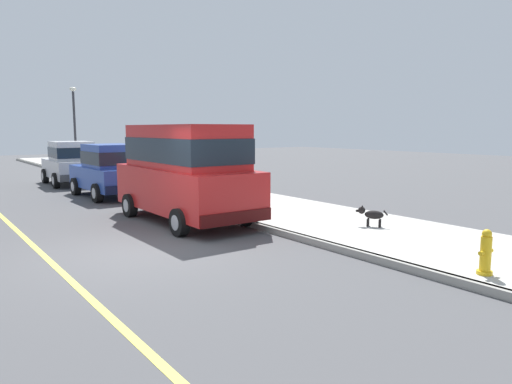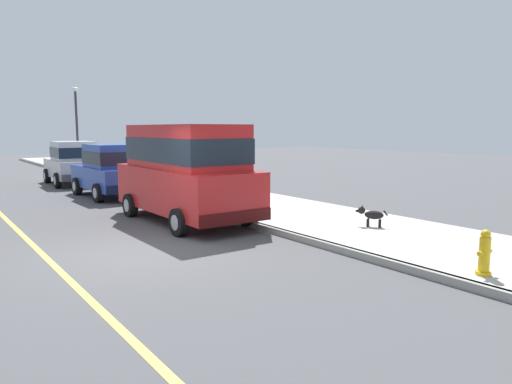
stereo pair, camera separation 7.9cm
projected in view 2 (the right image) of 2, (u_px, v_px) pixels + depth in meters
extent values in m
plane|color=#4C4C4F|center=(139.00, 252.00, 9.41)|extent=(80.00, 80.00, 0.00)
cube|color=gray|center=(268.00, 229.00, 11.25)|extent=(0.16, 64.00, 0.14)
cube|color=#B7B5AD|center=(323.00, 220.00, 12.29)|extent=(3.60, 64.00, 0.14)
cube|color=#E0D64C|center=(54.00, 265.00, 8.48)|extent=(0.12, 57.60, 0.01)
cube|color=red|center=(186.00, 188.00, 12.42)|extent=(1.90, 4.80, 1.10)
cube|color=red|center=(185.00, 146.00, 12.27)|extent=(1.67, 3.80, 1.10)
cube|color=#19232D|center=(185.00, 149.00, 12.28)|extent=(1.71, 3.84, 0.61)
cube|color=#400A0A|center=(150.00, 194.00, 14.36)|extent=(1.86, 0.20, 0.28)
cube|color=#400A0A|center=(235.00, 217.00, 10.58)|extent=(1.86, 0.20, 0.28)
cylinder|color=black|center=(130.00, 205.00, 13.14)|extent=(0.22, 0.64, 0.64)
cylinder|color=#9E9EA3|center=(130.00, 205.00, 13.14)|extent=(0.24, 0.35, 0.35)
cylinder|color=black|center=(191.00, 199.00, 14.24)|extent=(0.22, 0.64, 0.64)
cylinder|color=#9E9EA3|center=(191.00, 199.00, 14.24)|extent=(0.24, 0.35, 0.35)
cylinder|color=black|center=(179.00, 222.00, 10.74)|extent=(0.22, 0.64, 0.64)
cylinder|color=#9E9EA3|center=(179.00, 222.00, 10.74)|extent=(0.24, 0.35, 0.35)
cylinder|color=black|center=(248.00, 214.00, 11.84)|extent=(0.22, 0.64, 0.64)
cylinder|color=#9E9EA3|center=(248.00, 214.00, 11.84)|extent=(0.24, 0.35, 0.35)
cube|color=#EAEACC|center=(130.00, 176.00, 13.97)|extent=(0.28, 0.08, 0.14)
cube|color=#EAEACC|center=(167.00, 174.00, 14.65)|extent=(0.28, 0.08, 0.14)
cube|color=#28479E|center=(111.00, 177.00, 17.03)|extent=(1.80, 3.74, 0.76)
cube|color=#28479E|center=(112.00, 156.00, 16.73)|extent=(1.56, 1.93, 0.80)
cube|color=#19232D|center=(113.00, 157.00, 16.74)|extent=(1.59, 1.97, 0.44)
cube|color=#0E1837|center=(94.00, 179.00, 18.49)|extent=(1.69, 0.24, 0.28)
cube|color=#0E1837|center=(131.00, 189.00, 15.64)|extent=(1.69, 0.24, 0.28)
cylinder|color=black|center=(77.00, 186.00, 17.48)|extent=(0.23, 0.64, 0.64)
cylinder|color=#9E9EA3|center=(77.00, 186.00, 17.48)|extent=(0.25, 0.36, 0.35)
cylinder|color=black|center=(122.00, 183.00, 18.50)|extent=(0.23, 0.64, 0.64)
cylinder|color=#9E9EA3|center=(122.00, 183.00, 18.50)|extent=(0.25, 0.36, 0.35)
cylinder|color=black|center=(98.00, 193.00, 15.66)|extent=(0.23, 0.64, 0.64)
cylinder|color=#9E9EA3|center=(98.00, 193.00, 15.66)|extent=(0.25, 0.36, 0.35)
cylinder|color=black|center=(147.00, 189.00, 16.69)|extent=(0.23, 0.64, 0.64)
cylinder|color=#9E9EA3|center=(147.00, 189.00, 16.69)|extent=(0.25, 0.36, 0.35)
cube|color=#EAEACC|center=(80.00, 171.00, 18.15)|extent=(0.28, 0.09, 0.14)
cube|color=#EAEACC|center=(107.00, 170.00, 18.78)|extent=(0.28, 0.09, 0.14)
cube|color=#BCBCC1|center=(73.00, 168.00, 20.81)|extent=(1.86, 3.76, 0.76)
cube|color=#BCBCC1|center=(73.00, 151.00, 20.50)|extent=(1.58, 1.96, 0.80)
cube|color=#19232D|center=(73.00, 152.00, 20.50)|extent=(1.62, 2.00, 0.44)
cube|color=#424243|center=(64.00, 171.00, 22.33)|extent=(1.69, 0.26, 0.28)
cube|color=#424243|center=(83.00, 177.00, 19.35)|extent=(1.69, 0.26, 0.28)
cylinder|color=black|center=(47.00, 176.00, 21.33)|extent=(0.24, 0.65, 0.64)
cylinder|color=#9E9EA3|center=(47.00, 176.00, 21.33)|extent=(0.25, 0.36, 0.35)
cylinder|color=black|center=(86.00, 174.00, 22.28)|extent=(0.24, 0.65, 0.64)
cylinder|color=#9E9EA3|center=(86.00, 174.00, 22.28)|extent=(0.25, 0.36, 0.35)
cylinder|color=black|center=(58.00, 180.00, 19.44)|extent=(0.24, 0.65, 0.64)
cylinder|color=#9E9EA3|center=(58.00, 180.00, 19.44)|extent=(0.25, 0.36, 0.35)
cylinder|color=black|center=(100.00, 178.00, 20.38)|extent=(0.24, 0.65, 0.64)
cylinder|color=#9E9EA3|center=(100.00, 178.00, 20.38)|extent=(0.25, 0.36, 0.35)
cube|color=#EAEACC|center=(51.00, 164.00, 22.01)|extent=(0.28, 0.09, 0.14)
cube|color=#EAEACC|center=(75.00, 163.00, 22.60)|extent=(0.28, 0.09, 0.14)
ellipsoid|color=black|center=(374.00, 215.00, 11.09)|extent=(0.41, 0.48, 0.20)
cylinder|color=black|center=(368.00, 223.00, 11.11)|extent=(0.05, 0.05, 0.18)
cylinder|color=black|center=(368.00, 222.00, 11.22)|extent=(0.05, 0.05, 0.18)
cylinder|color=black|center=(379.00, 224.00, 11.02)|extent=(0.05, 0.05, 0.18)
cylinder|color=black|center=(380.00, 223.00, 11.13)|extent=(0.05, 0.05, 0.18)
sphere|color=black|center=(362.00, 210.00, 11.19)|extent=(0.17, 0.17, 0.17)
ellipsoid|color=black|center=(358.00, 211.00, 11.22)|extent=(0.12, 0.13, 0.06)
cone|color=black|center=(362.00, 207.00, 11.13)|extent=(0.06, 0.06, 0.07)
cone|color=black|center=(363.00, 207.00, 11.22)|extent=(0.06, 0.06, 0.07)
cylinder|color=black|center=(386.00, 213.00, 10.99)|extent=(0.09, 0.12, 0.13)
cylinder|color=gold|center=(483.00, 273.00, 7.46)|extent=(0.24, 0.24, 0.06)
cylinder|color=gold|center=(484.00, 254.00, 7.42)|extent=(0.17, 0.17, 0.55)
sphere|color=gold|center=(486.00, 234.00, 7.38)|extent=(0.15, 0.15, 0.15)
cylinder|color=gold|center=(480.00, 253.00, 7.35)|extent=(0.10, 0.07, 0.07)
cylinder|color=gold|center=(489.00, 251.00, 7.48)|extent=(0.10, 0.07, 0.07)
cylinder|color=#2D2D33|center=(77.00, 132.00, 24.87)|extent=(0.12, 0.12, 4.20)
ellipsoid|color=silver|center=(75.00, 89.00, 24.58)|extent=(0.36, 0.36, 0.20)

